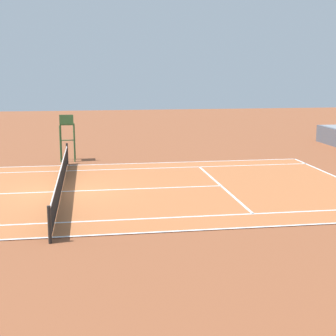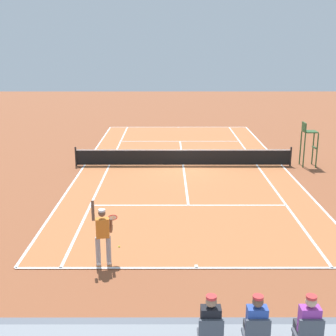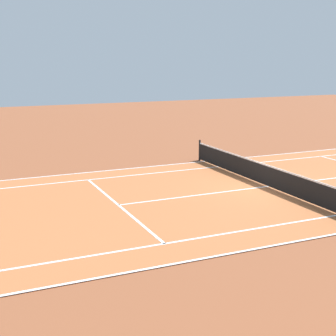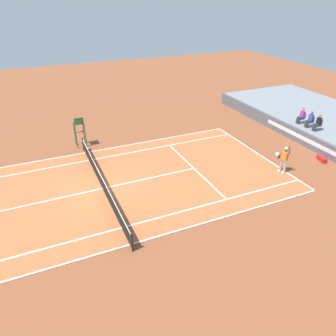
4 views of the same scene
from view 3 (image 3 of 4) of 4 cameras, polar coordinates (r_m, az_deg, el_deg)
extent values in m
plane|color=brown|center=(20.54, 11.42, -2.18)|extent=(80.00, 80.00, 0.00)
cube|color=#B76638|center=(20.54, 11.42, -2.16)|extent=(10.98, 23.78, 0.02)
cube|color=white|center=(25.07, 4.16, 0.76)|extent=(0.10, 23.78, 0.01)
cube|color=white|center=(23.89, 5.73, 0.14)|extent=(0.10, 23.78, 0.01)
cube|color=white|center=(17.70, -5.78, -4.31)|extent=(8.22, 0.10, 0.01)
cube|color=white|center=(20.53, 11.42, -2.12)|extent=(0.10, 12.80, 0.01)
cylinder|color=black|center=(25.36, 3.70, 2.09)|extent=(0.10, 0.10, 1.07)
cube|color=black|center=(20.42, 11.48, -0.88)|extent=(11.78, 0.02, 0.84)
cube|color=white|center=(20.33, 11.53, 0.27)|extent=(11.78, 0.03, 0.06)
camera|label=1|loc=(37.02, -7.82, 11.78)|focal=53.67mm
camera|label=2|loc=(21.21, -62.11, 9.93)|focal=48.48mm
camera|label=4|loc=(36.65, -0.16, 21.47)|focal=34.30mm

